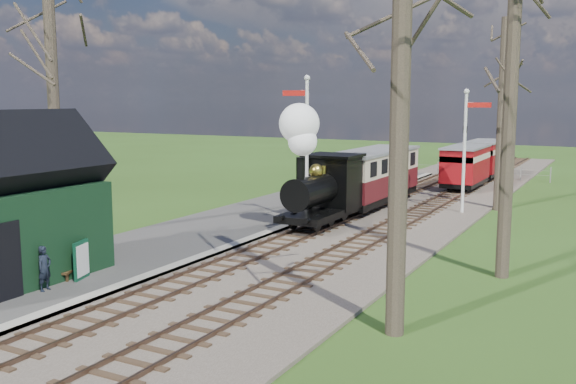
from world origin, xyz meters
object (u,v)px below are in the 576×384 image
locomotive (319,175)px  red_carriage_a (465,166)px  coach (373,174)px  sign_board (81,260)px  person (45,268)px  semaphore_far (466,142)px  bench (68,262)px  red_carriage_b (485,158)px  semaphore_near (305,140)px

locomotive → red_carriage_a: size_ratio=1.01×
coach → sign_board: bearing=-99.0°
coach → sign_board: 16.55m
locomotive → red_carriage_a: (2.61, 14.26, -0.82)m
red_carriage_a → person: size_ratio=3.98×
semaphore_far → person: (-6.97, -17.83, -2.54)m
locomotive → bench: 10.80m
bench → semaphore_far: bearing=65.3°
red_carriage_a → sign_board: bearing=-101.9°
red_carriage_b → bench: size_ratio=3.24×
semaphore_near → bench: 11.17m
locomotive → bench: bearing=-107.4°
sign_board → person: size_ratio=0.90×
locomotive → person: size_ratio=4.04×
locomotive → red_carriage_b: size_ratio=1.01×
semaphore_far → coach: bearing=-177.1°
semaphore_near → locomotive: (0.76, -0.29, -1.37)m
semaphore_near → sign_board: bearing=-99.7°
locomotive → person: locomotive is taller
person → red_carriage_a: bearing=-17.7°
coach → bench: size_ratio=5.26×
coach → semaphore_near: bearing=-97.6°
semaphore_near → bench: (-2.44, -10.47, -3.04)m
coach → red_carriage_a: coach is taller
semaphore_near → locomotive: 1.60m
person → semaphore_far: bearing=-27.7°
red_carriage_b → coach: bearing=-100.8°
bench → sign_board: bearing=-5.8°
bench → person: (0.61, -1.35, 0.22)m
coach → bench: coach is taller
coach → red_carriage_a: size_ratio=1.62×
semaphore_far → sign_board: 18.13m
semaphore_far → red_carriage_b: (-1.77, 13.47, -1.92)m
red_carriage_a → red_carriage_b: size_ratio=1.00×
semaphore_near → red_carriage_a: bearing=76.4°
semaphore_near → semaphore_far: 7.91m
locomotive → red_carriage_a: 14.52m
semaphore_near → red_carriage_b: bearing=80.2°
semaphore_far → red_carriage_b: bearing=97.5°
coach → person: size_ratio=6.47×
red_carriage_b → sign_board: red_carriage_b is taller
red_carriage_b → bench: 30.51m
semaphore_near → sign_board: 11.07m
coach → red_carriage_b: 13.93m
semaphore_far → coach: size_ratio=0.73×
sign_board → bench: (-0.63, 0.06, -0.16)m
semaphore_near → person: (-1.82, -11.83, -2.81)m
semaphore_far → locomotive: size_ratio=1.16×
red_carriage_b → person: bearing=-99.4°
semaphore_near → person: size_ratio=5.11×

